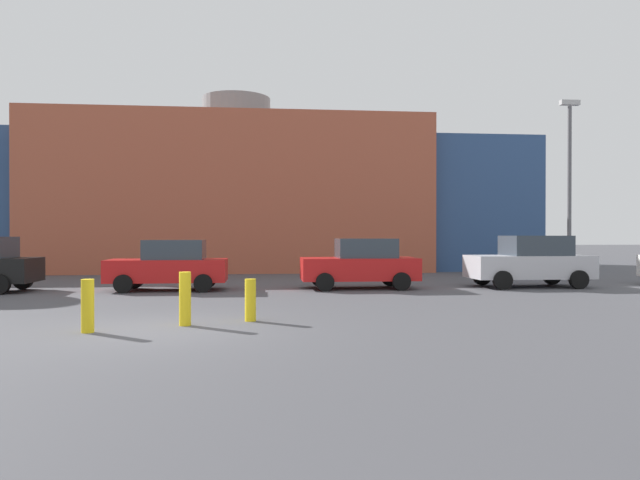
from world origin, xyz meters
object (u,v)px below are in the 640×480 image
(bollard_yellow_0, at_px, (88,306))
(bollard_yellow_1, at_px, (250,300))
(parked_car_2, at_px, (170,265))
(street_lamp, at_px, (569,178))
(parked_car_4, at_px, (530,261))
(bollard_yellow_2, at_px, (185,299))
(parked_car_3, at_px, (361,264))

(bollard_yellow_0, xyz_separation_m, bollard_yellow_1, (3.07, 1.18, -0.05))
(bollard_yellow_0, bearing_deg, parked_car_2, 88.61)
(bollard_yellow_0, relative_size, street_lamp, 0.14)
(parked_car_2, height_order, bollard_yellow_0, parked_car_2)
(parked_car_2, height_order, bollard_yellow_1, parked_car_2)
(parked_car_4, relative_size, bollard_yellow_2, 3.87)
(bollard_yellow_1, bearing_deg, parked_car_3, 63.42)
(parked_car_2, distance_m, street_lamp, 16.17)
(bollard_yellow_0, height_order, bollard_yellow_2, bollard_yellow_2)
(bollard_yellow_1, height_order, bollard_yellow_2, bollard_yellow_2)
(bollard_yellow_1, bearing_deg, bollard_yellow_0, -158.92)
(parked_car_2, bearing_deg, parked_car_3, 180.00)
(bollard_yellow_0, xyz_separation_m, bollard_yellow_2, (1.74, 0.68, 0.04))
(parked_car_3, distance_m, bollard_yellow_2, 9.39)
(parked_car_2, xyz_separation_m, bollard_yellow_0, (-0.21, -8.60, -0.34))
(bollard_yellow_2, bearing_deg, parked_car_4, 35.14)
(parked_car_3, bearing_deg, bollard_yellow_1, 63.42)
(parked_car_4, distance_m, bollard_yellow_1, 12.40)
(parked_car_3, xyz_separation_m, bollard_yellow_2, (-5.04, -7.92, -0.32))
(parked_car_2, bearing_deg, parked_car_4, 180.00)
(bollard_yellow_1, bearing_deg, bollard_yellow_2, -159.41)
(parked_car_3, xyz_separation_m, bollard_yellow_0, (-6.78, -8.60, -0.36))
(street_lamp, bearing_deg, parked_car_3, -164.86)
(bollard_yellow_2, bearing_deg, parked_car_3, 57.52)
(parked_car_2, relative_size, street_lamp, 0.53)
(parked_car_2, xyz_separation_m, bollard_yellow_2, (1.53, -7.92, -0.30))
(parked_car_4, height_order, bollard_yellow_2, parked_car_4)
(parked_car_4, bearing_deg, parked_car_3, 0.00)
(parked_car_2, bearing_deg, bollard_yellow_1, 111.09)
(parked_car_2, xyz_separation_m, street_lamp, (15.62, 2.45, 3.36))
(parked_car_4, distance_m, bollard_yellow_2, 13.76)
(bollard_yellow_0, relative_size, bollard_yellow_1, 1.12)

